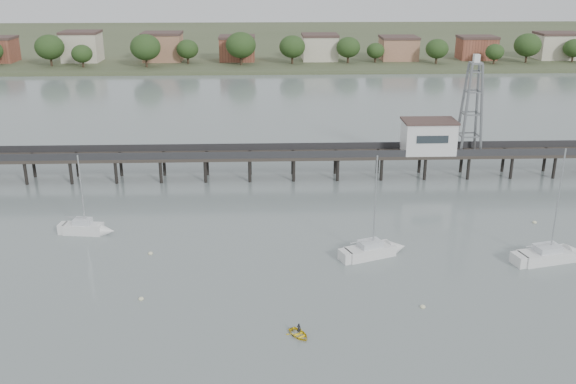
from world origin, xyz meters
name	(u,v)px	position (x,y,z in m)	size (l,w,h in m)	color
pier	(271,155)	(0.00, 60.00, 3.79)	(150.00, 5.00, 5.50)	#2D2823
pier_building	(428,136)	(25.00, 60.00, 6.67)	(8.40, 5.40, 5.30)	silver
lattice_tower	(472,108)	(31.50, 60.00, 11.10)	(3.20, 3.20, 15.50)	slate
sailboat_c	(379,250)	(12.30, 30.66, 0.64)	(8.16, 5.01, 13.03)	white
sailboat_d	(557,255)	(32.82, 28.57, 0.64)	(9.07, 4.52, 14.35)	white
sailboat_b	(90,229)	(-23.47, 38.30, 0.65)	(6.69, 2.69, 10.93)	white
yellow_dinghy	(299,336)	(1.91, 13.54, 0.00)	(1.81, 0.52, 2.53)	yellow
dinghy_occupant	(299,336)	(1.91, 13.54, 0.00)	(0.38, 1.05, 0.25)	black
mooring_buoys	(330,268)	(6.22, 27.36, 0.08)	(82.58, 22.05, 0.39)	beige
far_shore	(267,42)	(0.36, 239.58, 0.95)	(500.00, 170.00, 10.40)	#475133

